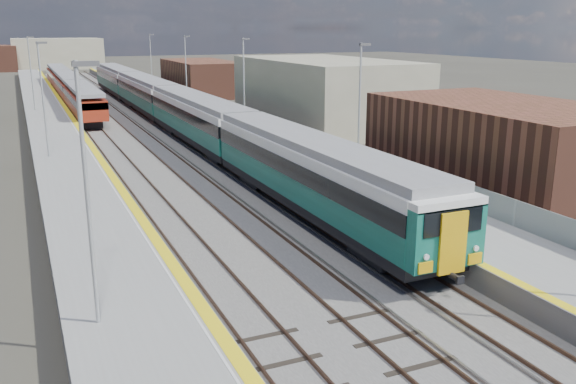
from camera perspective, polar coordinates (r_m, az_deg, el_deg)
ground at (r=60.90m, az=-12.52°, el=5.92°), size 320.00×320.00×0.00m
ballast_bed at (r=62.94m, az=-15.00°, el=6.08°), size 10.50×155.00×0.06m
tracks at (r=64.66m, az=-14.72°, el=6.40°), size 8.96×160.00×0.17m
platform_right at (r=64.42m, az=-8.37°, el=7.08°), size 4.70×155.00×8.52m
platform_left at (r=62.21m, az=-21.24°, el=5.93°), size 4.30×155.00×8.52m
green_train at (r=60.19m, az=-11.10°, el=8.17°), size 3.05×84.93×3.36m
red_train at (r=85.82m, az=-19.84°, el=9.32°), size 2.69×54.63×3.40m
tree_d at (r=81.97m, az=1.95°, el=10.99°), size 4.09×4.09×5.54m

